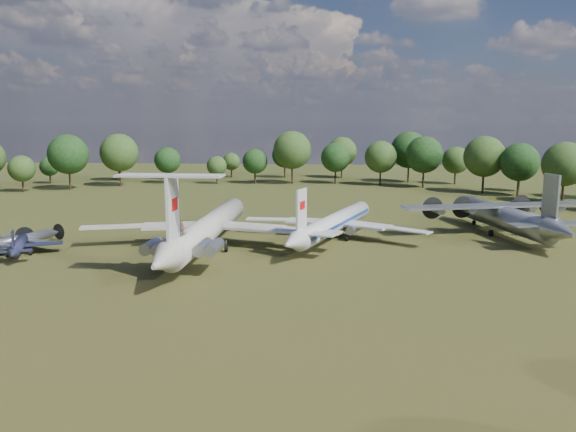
# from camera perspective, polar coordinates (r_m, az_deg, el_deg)

# --- Properties ---
(ground) EXTENTS (300.00, 300.00, 0.00)m
(ground) POSITION_cam_1_polar(r_m,az_deg,el_deg) (81.69, -7.41, -3.10)
(ground) COLOR #2A4115
(ground) RESTS_ON ground
(il62_airliner) EXTENTS (38.53, 49.51, 4.77)m
(il62_airliner) POSITION_cam_1_polar(r_m,az_deg,el_deg) (80.09, -8.00, -1.63)
(il62_airliner) COLOR silver
(il62_airliner) RESTS_ON ground
(tu104_jet) EXTENTS (40.55, 46.61, 3.92)m
(tu104_jet) POSITION_cam_1_polar(r_m,az_deg,el_deg) (86.18, 4.78, -1.04)
(tu104_jet) COLOR silver
(tu104_jet) RESTS_ON ground
(an12_transport) EXTENTS (39.79, 42.48, 4.69)m
(an12_transport) POSITION_cam_1_polar(r_m,az_deg,el_deg) (95.13, 20.88, -0.39)
(an12_transport) COLOR #A0A3A8
(an12_transport) RESTS_ON ground
(small_prop_west) EXTENTS (15.92, 18.00, 2.18)m
(small_prop_west) POSITION_cam_1_polar(r_m,az_deg,el_deg) (83.78, -25.66, -2.91)
(small_prop_west) COLOR #161D32
(small_prop_west) RESTS_ON ground
(small_prop_northwest) EXTENTS (14.93, 16.86, 2.04)m
(small_prop_northwest) POSITION_cam_1_polar(r_m,az_deg,el_deg) (88.07, -25.31, -2.35)
(small_prop_northwest) COLOR #A1A3A9
(small_prop_northwest) RESTS_ON ground
(person_on_il62) EXTENTS (0.79, 0.66, 1.83)m
(person_on_il62) POSITION_cam_1_polar(r_m,az_deg,el_deg) (66.81, -10.81, -1.11)
(person_on_il62) COLOR #95664C
(person_on_il62) RESTS_ON il62_airliner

